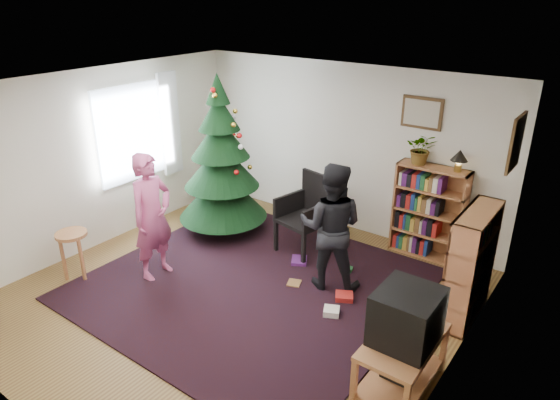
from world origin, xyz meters
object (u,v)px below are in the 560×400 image
Objects in this scene: bookshelf_back at (429,211)px; table_lamp at (459,157)px; picture_right at (516,143)px; tv_stand at (402,359)px; armchair at (309,210)px; stool at (73,243)px; picture_back at (422,113)px; potted_plant at (422,149)px; christmas_tree at (221,170)px; person_by_chair at (331,227)px; crt_tv at (406,316)px; bookshelf_right at (471,264)px; person_standing at (152,217)px.

table_lamp is (0.30, -0.00, 0.83)m from bookshelf_back.
tv_stand is at bearing -97.28° from picture_right.
stool is at bearing -117.89° from armchair.
picture_back is 0.85× the size of stool.
potted_plant is at bearing 45.51° from stool.
bookshelf_back is (2.76, 1.11, -0.34)m from christmas_tree.
stool is at bearing -134.49° from potted_plant.
table_lamp is at bearing -12.70° from picture_back.
stool is 3.25m from person_by_chair.
picture_right is 1.75m from bookshelf_back.
bookshelf_back is 1.17× the size of armchair.
crt_tv is at bearing -68.59° from picture_back.
bookshelf_right reaches higher than crt_tv.
armchair is 0.98m from person_by_chair.
bookshelf_right is at bearing -61.53° from table_lamp.
person_by_chair is 1.69m from potted_plant.
table_lamp is at bearing 37.48° from armchair.
christmas_tree reaches higher than bookshelf_back.
christmas_tree is 1.85× the size of bookshelf_right.
bookshelf_right reaches higher than tv_stand.
person_standing is 1.02× the size of person_by_chair.
stool is at bearing -171.13° from crt_tv.
person_by_chair reaches higher than crt_tv.
tv_stand is 2.88m from table_lamp.
bookshelf_right is 1.49m from table_lamp.
bookshelf_back is 4.49× the size of table_lamp.
bookshelf_back is at bearing 106.53° from crt_tv.
picture_back is 1.51m from picture_right.
person_by_chair reaches higher than bookshelf_right.
potted_plant reaches higher than bookshelf_right.
bookshelf_right is at bearing 26.67° from stool.
bookshelf_back is 2.72m from tv_stand.
person_standing is (-2.30, -2.71, -1.12)m from picture_back.
bookshelf_right is at bearing -45.82° from picture_back.
bookshelf_right is 2.01× the size of stool.
potted_plant is (-1.09, 1.09, 0.85)m from bookshelf_right.
tv_stand is at bearing 120.88° from person_by_chair.
bookshelf_right is at bearing -105.12° from picture_right.
picture_back is at bearing 44.18° from bookshelf_right.
person_standing is 5.72× the size of table_lamp.
picture_back is at bearing 52.70° from armchair.
picture_back is 1.90× the size of table_lamp.
crt_tv is at bearing 175.31° from bookshelf_right.
tv_stand is 1.70× the size of crt_tv.
stool is at bearing -149.02° from picture_right.
armchair is at bearing 83.48° from bookshelf_right.
bookshelf_back is (-1.03, 0.59, -1.29)m from picture_right.
person_by_chair is at bearing -107.95° from potted_plant.
picture_right is 0.46× the size of bookshelf_back.
christmas_tree is 1.85× the size of bookshelf_back.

